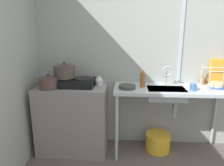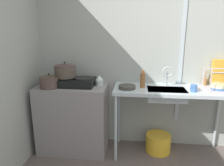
% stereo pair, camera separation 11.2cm
% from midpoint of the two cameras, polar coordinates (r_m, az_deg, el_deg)
% --- Properties ---
extents(wall_back, '(5.04, 0.10, 2.60)m').
position_cam_midpoint_polar(wall_back, '(2.96, 23.11, 7.36)').
color(wall_back, '#9FA59E').
rests_on(wall_back, ground).
extents(wall_metal_strip, '(0.05, 0.01, 2.08)m').
position_cam_midpoint_polar(wall_metal_strip, '(2.85, 20.19, 10.03)').
color(wall_metal_strip, '#B1BFC5').
extents(counter_concrete, '(0.90, 0.54, 0.91)m').
position_cam_midpoint_polar(counter_concrete, '(2.85, -9.56, -9.58)').
color(counter_concrete, gray).
rests_on(counter_concrete, ground).
extents(counter_sink, '(1.44, 0.54, 0.91)m').
position_cam_midpoint_polar(counter_sink, '(2.67, 17.49, -3.10)').
color(counter_sink, '#B1BFC5').
rests_on(counter_sink, ground).
extents(stove, '(0.51, 0.34, 0.11)m').
position_cam_midpoint_polar(stove, '(2.68, -9.19, 0.35)').
color(stove, black).
rests_on(stove, counter_concrete).
extents(pot_on_left_burner, '(0.27, 0.27, 0.20)m').
position_cam_midpoint_polar(pot_on_left_burner, '(2.68, -11.86, 3.49)').
color(pot_on_left_burner, '#4A3F37').
rests_on(pot_on_left_burner, stove).
extents(pot_beside_stove, '(0.24, 0.24, 0.19)m').
position_cam_midpoint_polar(pot_beside_stove, '(2.64, -16.04, 0.42)').
color(pot_beside_stove, '#4E3B36').
rests_on(pot_beside_stove, counter_concrete).
extents(percolator, '(0.11, 0.11, 0.14)m').
position_cam_midpoint_polar(percolator, '(2.66, -2.37, 0.74)').
color(percolator, silver).
rests_on(percolator, counter_concrete).
extents(sink_basin, '(0.47, 0.29, 0.13)m').
position_cam_midpoint_polar(sink_basin, '(2.61, 16.19, -3.12)').
color(sink_basin, '#B1BFC5').
rests_on(sink_basin, counter_sink).
extents(faucet, '(0.13, 0.08, 0.26)m').
position_cam_midpoint_polar(faucet, '(2.68, 16.51, 2.67)').
color(faucet, '#B1BFC5').
rests_on(faucet, counter_sink).
extents(frying_pan, '(0.21, 0.21, 0.04)m').
position_cam_midpoint_polar(frying_pan, '(2.53, 5.50, -1.11)').
color(frying_pan, '#3C3932').
rests_on(frying_pan, counter_sink).
extents(dish_rack, '(0.30, 0.29, 0.28)m').
position_cam_midpoint_polar(dish_rack, '(2.78, 28.70, -0.93)').
color(dish_rack, '#BABAC1').
rests_on(dish_rack, counter_sink).
extents(cup_by_rack, '(0.08, 0.08, 0.09)m').
position_cam_midpoint_polar(cup_by_rack, '(2.59, 23.12, -1.34)').
color(cup_by_rack, '#4270B7').
rests_on(cup_by_rack, counter_sink).
extents(small_bowl_on_drainboard, '(0.14, 0.14, 0.04)m').
position_cam_midpoint_polar(small_bowl_on_drainboard, '(2.69, 22.99, -1.32)').
color(small_bowl_on_drainboard, white).
rests_on(small_bowl_on_drainboard, counter_sink).
extents(bottle_by_sink, '(0.06, 0.06, 0.23)m').
position_cam_midpoint_polar(bottle_by_sink, '(2.58, 9.81, 0.81)').
color(bottle_by_sink, '#975B30').
rests_on(bottle_by_sink, counter_sink).
extents(cereal_box, '(0.19, 0.08, 0.34)m').
position_cam_midpoint_polar(cereal_box, '(3.00, 28.87, 2.53)').
color(cereal_box, gold).
rests_on(cereal_box, counter_sink).
extents(utensil_jar, '(0.06, 0.06, 0.19)m').
position_cam_midpoint_polar(utensil_jar, '(2.96, 25.53, 0.39)').
color(utensil_jar, '#A47144').
rests_on(utensil_jar, counter_sink).
extents(bucket_on_floor, '(0.33, 0.33, 0.24)m').
position_cam_midpoint_polar(bucket_on_floor, '(2.97, 13.90, -16.02)').
color(bucket_on_floor, yellow).
rests_on(bucket_on_floor, ground).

